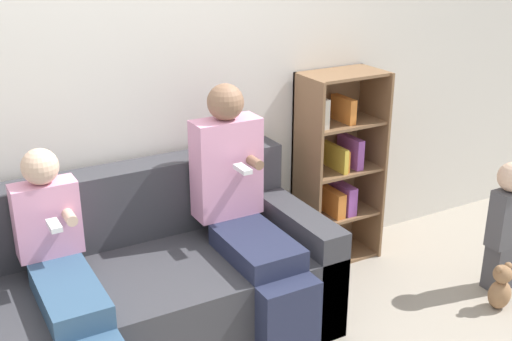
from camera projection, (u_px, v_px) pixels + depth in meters
name	position (u px, v px, depth m)	size (l,w,h in m)	color
back_wall	(121.00, 82.00, 3.33)	(10.00, 0.06, 2.55)	silver
couch	(136.00, 293.00, 3.23)	(1.95, 0.87, 0.87)	#38383D
adult_seated	(247.00, 215.00, 3.27)	(0.36, 0.79, 1.29)	#232842
child_seated	(67.00, 283.00, 2.84)	(0.30, 0.80, 1.10)	#335170
toddler_standing	(506.00, 221.00, 3.70)	(0.19, 0.17, 0.80)	#47474C
bookshelf	(336.00, 166.00, 4.03)	(0.51, 0.32, 1.22)	brown
teddy_bear	(501.00, 287.00, 3.61)	(0.14, 0.11, 0.28)	#936B47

